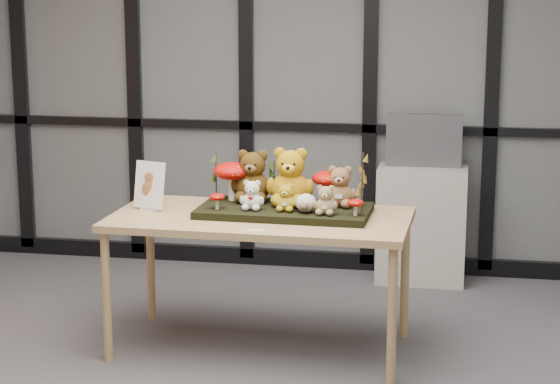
% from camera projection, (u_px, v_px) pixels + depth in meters
% --- Properties ---
extents(room_shell, '(5.00, 5.00, 5.00)m').
position_uv_depth(room_shell, '(228.00, 68.00, 4.82)').
color(room_shell, '#AEABA4').
rests_on(room_shell, floor).
extents(glass_partition, '(4.90, 0.06, 2.78)m').
position_uv_depth(glass_partition, '(308.00, 76.00, 7.25)').
color(glass_partition, '#2D383F').
rests_on(glass_partition, floor).
extents(display_table, '(1.70, 0.89, 0.79)m').
position_uv_depth(display_table, '(260.00, 227.00, 5.73)').
color(display_table, tan).
rests_on(display_table, floor).
extents(diorama_tray, '(0.98, 0.51, 0.04)m').
position_uv_depth(diorama_tray, '(285.00, 211.00, 5.74)').
color(diorama_tray, black).
rests_on(diorama_tray, display_table).
extents(bear_pooh_yellow, '(0.28, 0.26, 0.36)m').
position_uv_depth(bear_pooh_yellow, '(291.00, 173.00, 5.78)').
color(bear_pooh_yellow, '#A9790F').
rests_on(bear_pooh_yellow, diorama_tray).
extents(bear_brown_medium, '(0.26, 0.24, 0.33)m').
position_uv_depth(bear_brown_medium, '(253.00, 173.00, 5.87)').
color(bear_brown_medium, '#412A0C').
rests_on(bear_brown_medium, diorama_tray).
extents(bear_tan_back, '(0.20, 0.18, 0.26)m').
position_uv_depth(bear_tan_back, '(340.00, 184.00, 5.74)').
color(bear_tan_back, brown).
rests_on(bear_tan_back, diorama_tray).
extents(bear_small_yellow, '(0.13, 0.12, 0.17)m').
position_uv_depth(bear_small_yellow, '(286.00, 196.00, 5.63)').
color(bear_small_yellow, '#B2921A').
rests_on(bear_small_yellow, diorama_tray).
extents(bear_white_bow, '(0.14, 0.13, 0.19)m').
position_uv_depth(bear_white_bow, '(252.00, 193.00, 5.66)').
color(bear_white_bow, silver).
rests_on(bear_white_bow, diorama_tray).
extents(bear_beige_small, '(0.14, 0.13, 0.18)m').
position_uv_depth(bear_beige_small, '(326.00, 198.00, 5.55)').
color(bear_beige_small, '#997F58').
rests_on(bear_beige_small, diorama_tray).
extents(plush_cream_hedgehog, '(0.09, 0.08, 0.11)m').
position_uv_depth(plush_cream_hedgehog, '(306.00, 202.00, 5.61)').
color(plush_cream_hedgehog, beige).
rests_on(plush_cream_hedgehog, diorama_tray).
extents(mushroom_back_left, '(0.22, 0.22, 0.25)m').
position_uv_depth(mushroom_back_left, '(232.00, 179.00, 5.90)').
color(mushroom_back_left, '#A30B05').
rests_on(mushroom_back_left, diorama_tray).
extents(mushroom_back_right, '(0.19, 0.19, 0.21)m').
position_uv_depth(mushroom_back_right, '(328.00, 186.00, 5.81)').
color(mushroom_back_right, '#A30B05').
rests_on(mushroom_back_right, diorama_tray).
extents(mushroom_front_left, '(0.09, 0.09, 0.10)m').
position_uv_depth(mushroom_front_left, '(217.00, 200.00, 5.69)').
color(mushroom_front_left, '#A30B05').
rests_on(mushroom_front_left, diorama_tray).
extents(mushroom_front_right, '(0.09, 0.09, 0.10)m').
position_uv_depth(mushroom_front_right, '(356.00, 206.00, 5.53)').
color(mushroom_front_right, '#A30B05').
rests_on(mushroom_front_right, diorama_tray).
extents(sprig_green_far_left, '(0.05, 0.05, 0.27)m').
position_uv_depth(sprig_green_far_left, '(216.00, 176.00, 5.92)').
color(sprig_green_far_left, '#16330B').
rests_on(sprig_green_far_left, diorama_tray).
extents(sprig_green_mid_left, '(0.05, 0.05, 0.27)m').
position_uv_depth(sprig_green_mid_left, '(247.00, 177.00, 5.93)').
color(sprig_green_mid_left, '#16330B').
rests_on(sprig_green_mid_left, diorama_tray).
extents(sprig_dry_far_right, '(0.05, 0.05, 0.31)m').
position_uv_depth(sprig_dry_far_right, '(363.00, 180.00, 5.72)').
color(sprig_dry_far_right, brown).
rests_on(sprig_dry_far_right, diorama_tray).
extents(sprig_dry_mid_right, '(0.05, 0.05, 0.23)m').
position_uv_depth(sprig_dry_mid_right, '(362.00, 191.00, 5.60)').
color(sprig_dry_mid_right, brown).
rests_on(sprig_dry_mid_right, diorama_tray).
extents(sprig_green_centre, '(0.05, 0.05, 0.24)m').
position_uv_depth(sprig_green_centre, '(274.00, 180.00, 5.92)').
color(sprig_green_centre, '#16330B').
rests_on(sprig_green_centre, diorama_tray).
extents(sign_holder, '(0.20, 0.11, 0.28)m').
position_uv_depth(sign_holder, '(149.00, 188.00, 5.84)').
color(sign_holder, silver).
rests_on(sign_holder, display_table).
extents(label_card, '(0.09, 0.03, 0.00)m').
position_uv_depth(label_card, '(256.00, 230.00, 5.38)').
color(label_card, white).
rests_on(label_card, display_table).
extents(cabinet, '(0.61, 0.36, 0.82)m').
position_uv_depth(cabinet, '(421.00, 225.00, 7.10)').
color(cabinet, '#AAA097').
rests_on(cabinet, floor).
extents(monitor, '(0.52, 0.05, 0.37)m').
position_uv_depth(monitor, '(424.00, 140.00, 7.00)').
color(monitor, '#46494D').
rests_on(monitor, cabinet).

